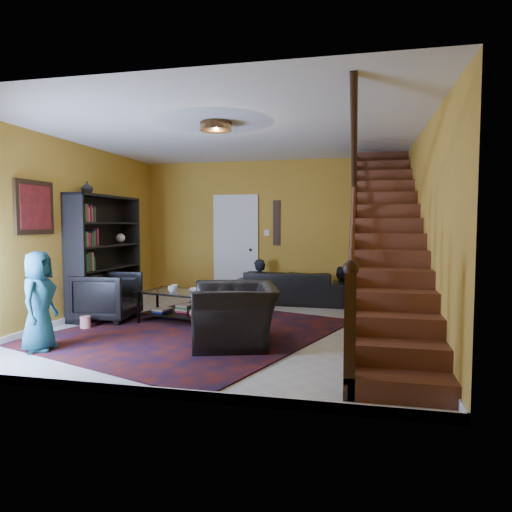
{
  "coord_description": "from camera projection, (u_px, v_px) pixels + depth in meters",
  "views": [
    {
      "loc": [
        1.75,
        -6.35,
        1.52
      ],
      "look_at": [
        0.25,
        0.4,
        1.04
      ],
      "focal_mm": 32.0,
      "sensor_mm": 36.0,
      "label": 1
    }
  ],
  "objects": [
    {
      "name": "rug",
      "position": [
        196.0,
        331.0,
        6.45
      ],
      "size": [
        4.41,
        4.7,
        0.02
      ],
      "primitive_type": "cube",
      "rotation": [
        0.0,
        0.0,
        -0.34
      ],
      "color": "#49130D",
      "rests_on": "floor"
    },
    {
      "name": "person_adult_a",
      "position": [
        259.0,
        292.0,
        8.97
      ],
      "size": [
        0.5,
        0.35,
        1.29
      ],
      "primitive_type": "imported",
      "rotation": [
        0.0,
        0.0,
        3.22
      ],
      "color": "black",
      "rests_on": "sofa"
    },
    {
      "name": "floor",
      "position": [
        234.0,
        328.0,
        6.67
      ],
      "size": [
        5.5,
        5.5,
        0.0
      ],
      "primitive_type": "plane",
      "color": "beige",
      "rests_on": "ground"
    },
    {
      "name": "bookshelf",
      "position": [
        106.0,
        257.0,
        7.71
      ],
      "size": [
        0.35,
        1.8,
        2.0
      ],
      "color": "black",
      "rests_on": "floor"
    },
    {
      "name": "room",
      "position": [
        182.0,
        306.0,
        8.25
      ],
      "size": [
        5.5,
        5.5,
        5.5
      ],
      "color": "gold",
      "rests_on": "ground"
    },
    {
      "name": "ceiling_fixture",
      "position": [
        216.0,
        127.0,
        5.7
      ],
      "size": [
        0.4,
        0.4,
        0.1
      ],
      "primitive_type": "cylinder",
      "color": "#3F2814",
      "rests_on": "room"
    },
    {
      "name": "wall_hanging",
      "position": [
        277.0,
        223.0,
        9.19
      ],
      "size": [
        0.14,
        0.03,
        0.9
      ],
      "primitive_type": "cube",
      "color": "black",
      "rests_on": "room"
    },
    {
      "name": "popcorn_bucket",
      "position": [
        85.0,
        322.0,
        6.6
      ],
      "size": [
        0.18,
        0.18,
        0.17
      ],
      "primitive_type": "cylinder",
      "rotation": [
        0.0,
        0.0,
        0.23
      ],
      "color": "red",
      "rests_on": "rug"
    },
    {
      "name": "framed_picture",
      "position": [
        35.0,
        207.0,
        6.23
      ],
      "size": [
        0.04,
        0.74,
        0.74
      ],
      "primitive_type": "cube",
      "color": "maroon",
      "rests_on": "room"
    },
    {
      "name": "armchair_left",
      "position": [
        108.0,
        297.0,
        7.13
      ],
      "size": [
        0.9,
        0.87,
        0.77
      ],
      "primitive_type": "imported",
      "rotation": [
        0.0,
        0.0,
        1.63
      ],
      "color": "black",
      "rests_on": "floor"
    },
    {
      "name": "staircase",
      "position": [
        386.0,
        233.0,
        6.11
      ],
      "size": [
        0.95,
        5.02,
        3.18
      ],
      "color": "brown",
      "rests_on": "floor"
    },
    {
      "name": "coffee_table",
      "position": [
        184.0,
        304.0,
        7.11
      ],
      "size": [
        1.39,
        1.01,
        0.48
      ],
      "rotation": [
        0.0,
        0.0,
        -0.24
      ],
      "color": "black",
      "rests_on": "floor"
    },
    {
      "name": "cup_b",
      "position": [
        175.0,
        287.0,
        7.2
      ],
      "size": [
        0.12,
        0.12,
        0.09
      ],
      "primitive_type": "imported",
      "rotation": [
        0.0,
        0.0,
        -0.3
      ],
      "color": "#999999",
      "rests_on": "coffee_table"
    },
    {
      "name": "sofa",
      "position": [
        290.0,
        287.0,
        8.78
      ],
      "size": [
        2.15,
        0.89,
        0.62
      ],
      "primitive_type": "imported",
      "rotation": [
        0.0,
        0.0,
        3.11
      ],
      "color": "black",
      "rests_on": "floor"
    },
    {
      "name": "person_adult_b",
      "position": [
        340.0,
        297.0,
        8.63
      ],
      "size": [
        0.61,
        0.49,
        1.17
      ],
      "primitive_type": "imported",
      "rotation": [
        0.0,
        0.0,
        3.05
      ],
      "color": "black",
      "rests_on": "sofa"
    },
    {
      "name": "vase",
      "position": [
        87.0,
        188.0,
        7.14
      ],
      "size": [
        0.18,
        0.18,
        0.19
      ],
      "primitive_type": "imported",
      "color": "#999999",
      "rests_on": "bookshelf"
    },
    {
      "name": "person_child",
      "position": [
        39.0,
        301.0,
        5.43
      ],
      "size": [
        0.49,
        0.65,
        1.2
      ],
      "primitive_type": "imported",
      "rotation": [
        0.0,
        0.0,
        1.77
      ],
      "color": "#1B5467",
      "rests_on": "armchair_left"
    },
    {
      "name": "door",
      "position": [
        236.0,
        248.0,
        9.4
      ],
      "size": [
        0.82,
        0.05,
        2.05
      ],
      "primitive_type": "cube",
      "color": "silver",
      "rests_on": "floor"
    },
    {
      "name": "bowl",
      "position": [
        197.0,
        290.0,
        7.01
      ],
      "size": [
        0.25,
        0.25,
        0.06
      ],
      "primitive_type": "imported",
      "rotation": [
        0.0,
        0.0,
        0.11
      ],
      "color": "#999999",
      "rests_on": "coffee_table"
    },
    {
      "name": "cup_a",
      "position": [
        172.0,
        289.0,
        6.98
      ],
      "size": [
        0.17,
        0.17,
        0.1
      ],
      "primitive_type": "imported",
      "rotation": [
        0.0,
        0.0,
        -0.38
      ],
      "color": "#999999",
      "rests_on": "coffee_table"
    },
    {
      "name": "armchair_right",
      "position": [
        235.0,
        315.0,
        5.74
      ],
      "size": [
        1.31,
        1.41,
        0.76
      ],
      "primitive_type": "imported",
      "rotation": [
        0.0,
        0.0,
        -1.28
      ],
      "color": "black",
      "rests_on": "floor"
    }
  ]
}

